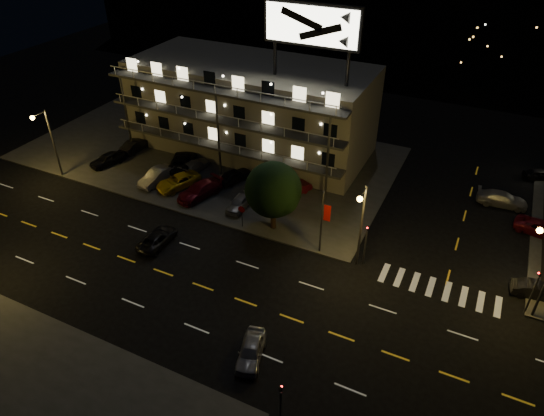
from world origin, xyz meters
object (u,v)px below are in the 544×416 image
at_px(lot_car_7, 195,165).
at_px(side_car_0, 536,290).
at_px(tree, 273,191).
at_px(road_car_west, 158,238).
at_px(lot_car_2, 178,181).
at_px(road_car_east, 251,350).
at_px(lot_car_4, 239,202).

height_order(lot_car_7, side_car_0, lot_car_7).
xyz_separation_m(tree, road_car_west, (-8.45, -6.75, -3.61)).
bearing_deg(tree, lot_car_2, 170.20).
height_order(lot_car_7, road_car_east, lot_car_7).
height_order(lot_car_2, road_car_west, lot_car_2).
xyz_separation_m(lot_car_4, lot_car_7, (-8.32, 4.48, -0.04)).
relative_size(lot_car_4, lot_car_7, 0.90).
xyz_separation_m(lot_car_7, road_car_west, (4.31, -12.68, -0.16)).
bearing_deg(lot_car_2, tree, 12.00).
distance_m(lot_car_2, lot_car_7, 3.82).
distance_m(side_car_0, road_car_west, 32.31).
xyz_separation_m(lot_car_4, side_car_0, (27.38, -0.51, -0.17)).
bearing_deg(road_car_west, lot_car_2, -66.35).
xyz_separation_m(lot_car_2, side_car_0, (35.29, -1.19, -0.20)).
height_order(tree, road_car_west, tree).
bearing_deg(tree, road_car_west, -141.38).
xyz_separation_m(lot_car_2, road_car_east, (17.58, -16.43, -0.15)).
bearing_deg(lot_car_4, lot_car_7, 150.36).
distance_m(tree, road_car_west, 11.40).
bearing_deg(lot_car_2, lot_car_7, 117.94).
xyz_separation_m(tree, road_car_east, (5.23, -14.30, -3.54)).
bearing_deg(side_car_0, tree, 84.03).
height_order(lot_car_4, lot_car_7, lot_car_4).
relative_size(lot_car_2, road_car_east, 1.22).
relative_size(lot_car_7, side_car_0, 1.11).
distance_m(lot_car_4, road_car_east, 18.48).
height_order(tree, lot_car_4, tree).
xyz_separation_m(lot_car_4, road_car_east, (9.67, -15.75, -0.12)).
relative_size(road_car_east, road_car_west, 0.91).
relative_size(lot_car_7, road_car_west, 0.97).
distance_m(lot_car_2, lot_car_4, 7.94).
bearing_deg(road_car_east, lot_car_2, 121.73).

